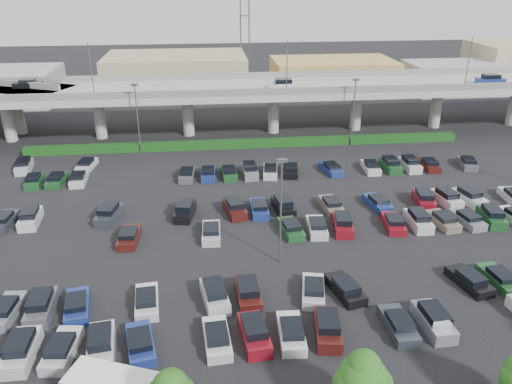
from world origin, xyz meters
The scene contains 8 objects.
ground centered at (0.00, 0.00, 0.00)m, with size 280.00×280.00×0.00m, color black.
overpass centered at (-0.17, 31.98, 6.97)m, with size 150.00×13.00×15.80m.
hedge centered at (0.00, 25.00, 0.55)m, with size 66.00×1.60×1.10m, color #113A10.
tree_row centered at (0.70, -26.53, 3.52)m, with size 65.07×3.66×5.94m.
parked_cars centered at (0.81, -4.20, 0.63)m, with size 63.10×41.64×1.67m.
light_poles centered at (-4.13, 2.00, 6.24)m, with size 66.90×48.38×10.30m.
distant_buildings centered at (12.38, 61.81, 3.74)m, with size 138.00×24.00×9.00m.
comm_tower centered at (4.00, 74.00, 15.61)m, with size 2.40×2.40×30.00m.
Camera 1 is at (-6.51, -47.45, 25.25)m, focal length 35.00 mm.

